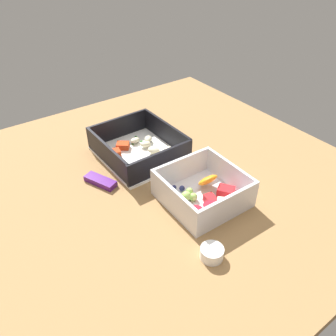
% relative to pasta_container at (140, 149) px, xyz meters
% --- Properties ---
extents(table_surface, '(0.80, 0.80, 0.02)m').
position_rel_pasta_container_xyz_m(table_surface, '(-0.09, 0.00, -0.03)').
color(table_surface, '#9E7547').
rests_on(table_surface, ground).
extents(pasta_container, '(0.19, 0.17, 0.06)m').
position_rel_pasta_container_xyz_m(pasta_container, '(0.00, 0.00, 0.00)').
color(pasta_container, white).
rests_on(pasta_container, table_surface).
extents(fruit_bowl, '(0.15, 0.15, 0.06)m').
position_rel_pasta_container_xyz_m(fruit_bowl, '(-0.20, -0.01, 0.00)').
color(fruit_bowl, white).
rests_on(fruit_bowl, table_surface).
extents(candy_bar, '(0.07, 0.05, 0.01)m').
position_rel_pasta_container_xyz_m(candy_bar, '(-0.04, 0.12, -0.01)').
color(candy_bar, '#51197A').
rests_on(candy_bar, table_surface).
extents(paper_cup_liner, '(0.04, 0.04, 0.02)m').
position_rel_pasta_container_xyz_m(paper_cup_liner, '(-0.31, 0.06, -0.01)').
color(paper_cup_liner, white).
rests_on(paper_cup_liner, table_surface).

